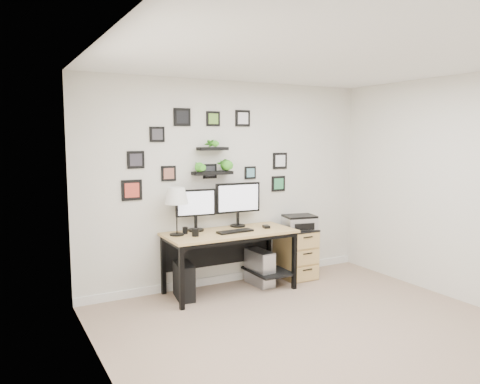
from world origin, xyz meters
TOP-DOWN VIEW (x-y plane):
  - room at (0.00, 1.98)m, footprint 4.00×4.00m
  - desk at (-0.17, 1.67)m, footprint 1.60×0.70m
  - monitor_left at (-0.55, 1.86)m, footprint 0.50×0.21m
  - monitor_right at (0.03, 1.86)m, footprint 0.61×0.20m
  - keyboard at (-0.17, 1.56)m, footprint 0.46×0.17m
  - mouse at (0.31, 1.61)m, footprint 0.10×0.13m
  - table_lamp at (-0.84, 1.74)m, footprint 0.28×0.28m
  - mug at (-0.68, 1.58)m, footprint 0.08×0.08m
  - pen_cup at (-0.73, 1.76)m, footprint 0.06×0.06m
  - pc_tower_black at (-0.79, 1.67)m, footprint 0.25×0.44m
  - pc_tower_grey at (0.25, 1.68)m, footprint 0.22×0.46m
  - file_cabinet at (0.85, 1.72)m, footprint 0.43×0.53m
  - printer at (0.88, 1.69)m, footprint 0.45×0.39m
  - wall_decor at (-0.31, 1.93)m, footprint 2.28×0.18m

SIDE VIEW (x-z plane):
  - room at x=0.00m, z-range -1.95..2.05m
  - pc_tower_black at x=-0.79m, z-range 0.00..0.42m
  - pc_tower_grey at x=0.25m, z-range 0.00..0.45m
  - file_cabinet at x=0.85m, z-range 0.00..0.67m
  - desk at x=-0.17m, z-range 0.25..1.00m
  - keyboard at x=-0.17m, z-range 0.75..0.77m
  - printer at x=0.88m, z-range 0.67..0.85m
  - mouse at x=0.31m, z-range 0.75..0.78m
  - pen_cup at x=-0.73m, z-range 0.75..0.83m
  - mug at x=-0.68m, z-range 0.75..0.84m
  - monitor_left at x=-0.55m, z-range 0.79..1.31m
  - monitor_right at x=0.03m, z-range 0.80..1.37m
  - table_lamp at x=-0.84m, z-range 0.92..1.48m
  - wall_decor at x=-0.31m, z-range 1.10..2.19m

